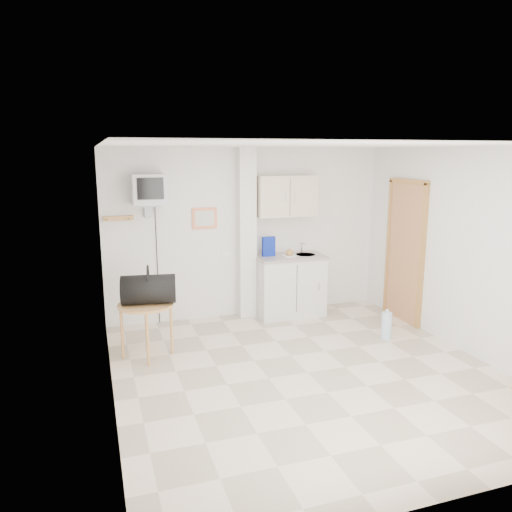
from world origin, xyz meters
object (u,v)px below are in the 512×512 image
object	(u,v)px
round_table	(146,310)
crt_television	(149,190)
water_bottle	(386,325)
duffel_bag	(149,289)

from	to	relation	value
round_table	crt_television	bearing A→B (deg)	78.36
round_table	water_bottle	distance (m)	3.12
crt_television	duffel_bag	distance (m)	1.48
round_table	water_bottle	size ratio (longest dim) A/B	1.65
round_table	duffel_bag	distance (m)	0.26
duffel_bag	water_bottle	distance (m)	3.13
round_table	water_bottle	world-z (taller)	round_table
crt_television	duffel_bag	bearing A→B (deg)	-99.27
crt_television	round_table	size ratio (longest dim) A/B	3.24
duffel_bag	crt_television	bearing A→B (deg)	89.40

